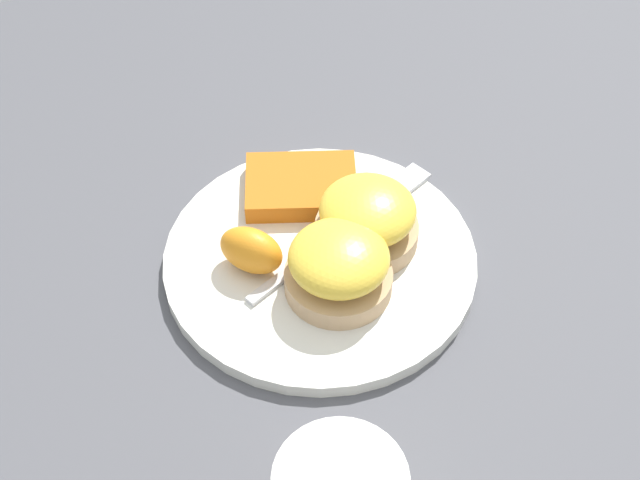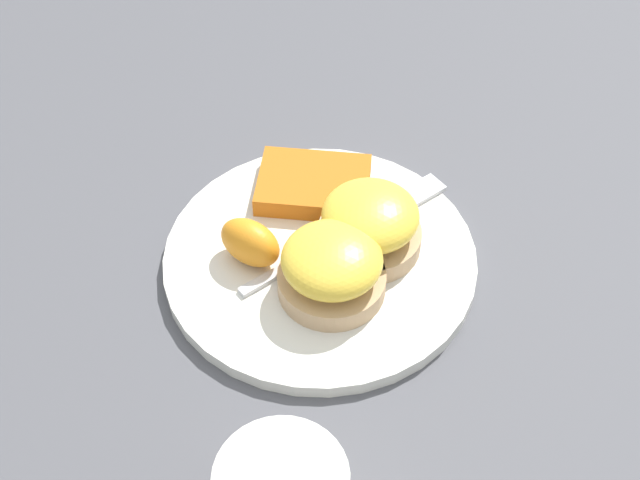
# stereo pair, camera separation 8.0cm
# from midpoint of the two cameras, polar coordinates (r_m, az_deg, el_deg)

# --- Properties ---
(ground_plane) EXTENTS (1.10, 1.10, 0.00)m
(ground_plane) POSITION_cam_midpoint_polar(r_m,az_deg,el_deg) (0.83, -2.77, -1.73)
(ground_plane) COLOR #4C4C51
(plate) EXTENTS (0.29, 0.29, 0.01)m
(plate) POSITION_cam_midpoint_polar(r_m,az_deg,el_deg) (0.82, -2.79, -1.41)
(plate) COLOR silver
(plate) RESTS_ON ground_plane
(sandwich_benedict_left) EXTENTS (0.10, 0.10, 0.06)m
(sandwich_benedict_left) POSITION_cam_midpoint_polar(r_m,az_deg,el_deg) (0.77, -1.88, -1.89)
(sandwich_benedict_left) COLOR tan
(sandwich_benedict_left) RESTS_ON plate
(sandwich_benedict_right) EXTENTS (0.10, 0.10, 0.06)m
(sandwich_benedict_right) POSITION_cam_midpoint_polar(r_m,az_deg,el_deg) (0.80, 0.18, 1.27)
(sandwich_benedict_right) COLOR tan
(sandwich_benedict_right) RESTS_ON plate
(hashbrown_patty) EXTENTS (0.13, 0.11, 0.02)m
(hashbrown_patty) POSITION_cam_midpoint_polar(r_m,az_deg,el_deg) (0.86, -3.87, 3.32)
(hashbrown_patty) COLOR #B66419
(hashbrown_patty) RESTS_ON plate
(orange_wedge) EXTENTS (0.07, 0.07, 0.04)m
(orange_wedge) POSITION_cam_midpoint_polar(r_m,az_deg,el_deg) (0.79, -7.30, -0.82)
(orange_wedge) COLOR orange
(orange_wedge) RESTS_ON plate
(fork) EXTENTS (0.22, 0.11, 0.00)m
(fork) POSITION_cam_midpoint_polar(r_m,az_deg,el_deg) (0.84, -0.59, 0.97)
(fork) COLOR silver
(fork) RESTS_ON plate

